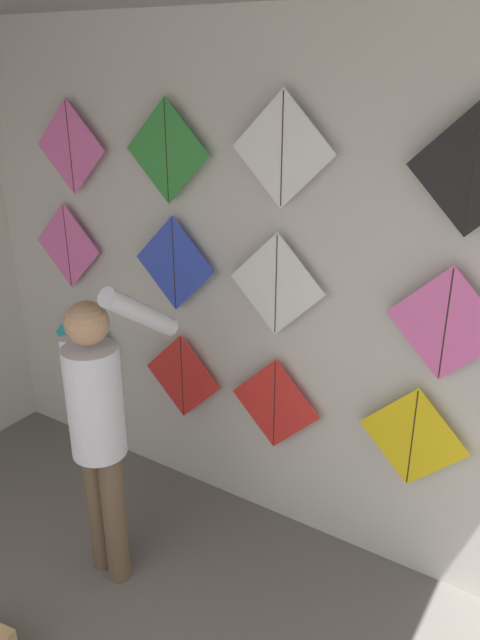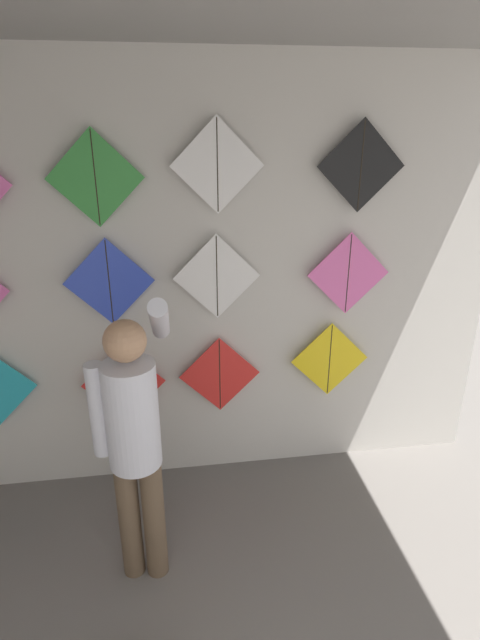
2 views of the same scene
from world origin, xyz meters
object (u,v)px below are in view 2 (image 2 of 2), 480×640
(shopkeeper, at_px, (134,433))
(kite_5, at_px, (109,282))
(kite_1, at_px, (124,383))
(kite_6, at_px, (217,277))
(kite_10, at_px, (217,166))
(kite_11, at_px, (361,166))
(kite_2, at_px, (220,375))
(kite_3, at_px, (330,360))
(kite_9, at_px, (95,178))
(kite_7, at_px, (348,274))

(shopkeeper, relative_size, kite_5, 3.01)
(kite_1, bearing_deg, kite_6, 0.00)
(kite_10, height_order, kite_11, kite_10)
(kite_2, bearing_deg, kite_6, 180.00)
(kite_2, bearing_deg, kite_10, 0.00)
(kite_1, distance_m, kite_6, 0.96)
(kite_3, distance_m, kite_9, 1.93)
(kite_7, xyz_separation_m, kite_10, (-0.85, 0.00, 0.69))
(kite_7, bearing_deg, kite_1, 180.00)
(kite_9, bearing_deg, kite_3, 0.00)
(kite_7, xyz_separation_m, kite_9, (-1.55, 0.00, 0.63))
(kite_2, relative_size, kite_5, 1.00)
(kite_11, bearing_deg, kite_2, 180.00)
(shopkeeper, bearing_deg, kite_5, 108.57)
(shopkeeper, height_order, kite_11, kite_11)
(kite_2, bearing_deg, kite_3, 0.00)
(kite_10, bearing_deg, kite_5, 180.00)
(kite_3, bearing_deg, kite_7, 0.00)
(kite_3, height_order, kite_7, kite_7)
(kite_3, distance_m, kite_10, 1.52)
(kite_3, xyz_separation_m, kite_11, (0.11, 0.00, 1.30))
(shopkeeper, bearing_deg, kite_11, 38.34)
(kite_1, xyz_separation_m, kite_2, (0.65, 0.00, 0.01))
(kite_6, bearing_deg, kite_2, 0.00)
(kite_6, distance_m, kite_9, 0.92)
(shopkeeper, xyz_separation_m, kite_2, (0.53, 0.81, -0.14))
(kite_3, relative_size, kite_10, 1.00)
(kite_1, height_order, kite_9, kite_9)
(kite_3, bearing_deg, kite_11, 0.00)
(kite_2, height_order, kite_11, kite_11)
(kite_3, bearing_deg, shopkeeper, -148.12)
(kite_5, height_order, kite_11, kite_11)
(kite_9, bearing_deg, shopkeeper, -78.68)
(kite_6, bearing_deg, kite_9, 180.00)
(kite_7, bearing_deg, kite_10, 180.00)
(kite_7, bearing_deg, kite_9, 180.00)
(kite_5, bearing_deg, kite_3, 0.00)
(kite_1, distance_m, kite_11, 2.05)
(kite_11, bearing_deg, kite_1, 180.00)
(kite_5, bearing_deg, kite_11, 0.00)
(kite_7, height_order, kite_10, kite_10)
(kite_3, relative_size, kite_7, 1.00)
(shopkeeper, relative_size, kite_11, 3.01)
(kite_3, xyz_separation_m, kite_10, (-0.77, 0.00, 1.31))
(kite_5, relative_size, kite_9, 1.00)
(kite_9, height_order, kite_10, kite_10)
(shopkeeper, relative_size, kite_3, 3.01)
(shopkeeper, relative_size, kite_1, 3.01)
(kite_3, xyz_separation_m, kite_9, (-1.46, 0.00, 1.26))
(shopkeeper, xyz_separation_m, kite_5, (-0.14, 0.81, 0.55))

